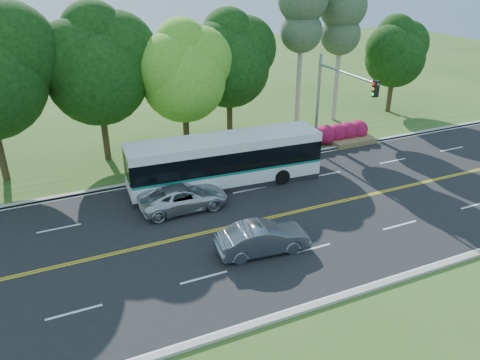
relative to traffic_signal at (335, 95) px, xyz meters
name	(u,v)px	position (x,y,z in m)	size (l,w,h in m)	color
ground	(285,215)	(-6.49, -5.40, -4.67)	(120.00, 120.00, 0.00)	#32531B
road	(285,214)	(-6.49, -5.40, -4.66)	(60.00, 14.00, 0.02)	black
curb_north	(233,166)	(-6.49, 1.75, -4.60)	(60.00, 0.30, 0.15)	#ABA59B
curb_south	(366,289)	(-6.49, -12.55, -4.60)	(60.00, 0.30, 0.15)	#ABA59B
grass_verge	(223,156)	(-6.49, 3.60, -4.62)	(60.00, 4.00, 0.10)	#32531B
lane_markings	(283,215)	(-6.59, -5.40, -4.65)	(57.60, 13.82, 0.00)	gold
tree_row	(132,59)	(-11.65, 6.73, 2.06)	(44.70, 9.10, 13.84)	#312515
bougainvillea_hedge	(316,137)	(0.69, 2.75, -3.95)	(9.50, 2.25, 1.50)	maroon
traffic_signal	(335,95)	(0.00, 0.00, 0.00)	(0.42, 6.10, 7.00)	gray
transit_bus	(225,162)	(-8.06, -0.59, -3.12)	(11.94, 3.26, 3.09)	white
sedan	(263,238)	(-9.22, -8.11, -3.92)	(1.56, 4.46, 1.47)	slate
suv	(184,197)	(-11.34, -2.49, -3.96)	(2.28, 4.94, 1.37)	silver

